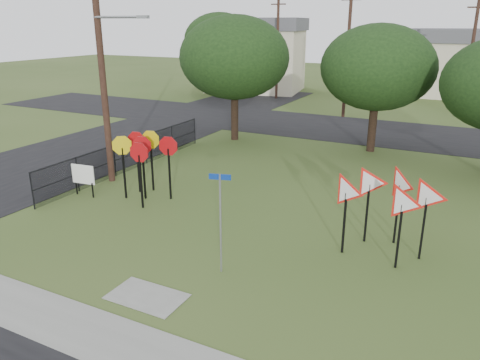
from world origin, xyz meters
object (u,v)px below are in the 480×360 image
(street_name_sign, at_px, (220,217))
(yield_sign_cluster, at_px, (388,195))
(stop_sign_cluster, at_px, (144,152))
(info_board, at_px, (83,175))

(street_name_sign, distance_m, yield_sign_cluster, 5.14)
(street_name_sign, relative_size, stop_sign_cluster, 1.13)
(stop_sign_cluster, bearing_deg, yield_sign_cluster, -3.11)
(stop_sign_cluster, relative_size, yield_sign_cluster, 0.79)
(street_name_sign, xyz_separation_m, yield_sign_cluster, (3.91, 3.33, 0.21))
(yield_sign_cluster, height_order, info_board, yield_sign_cluster)
(street_name_sign, bearing_deg, info_board, 160.56)
(street_name_sign, bearing_deg, yield_sign_cluster, 40.46)
(street_name_sign, xyz_separation_m, stop_sign_cluster, (-5.67, 3.85, 0.23))
(info_board, bearing_deg, street_name_sign, -19.44)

